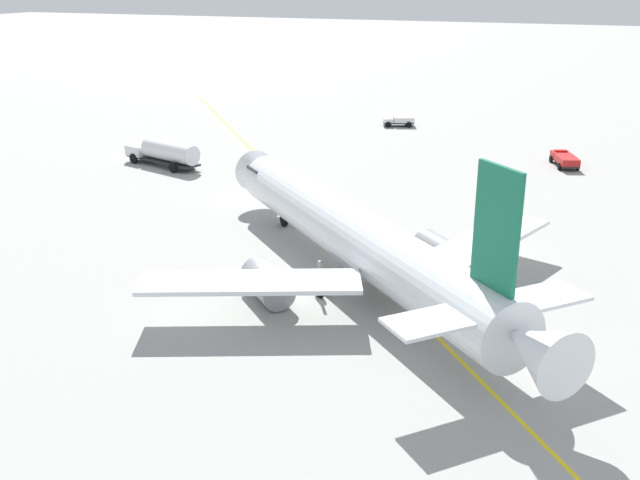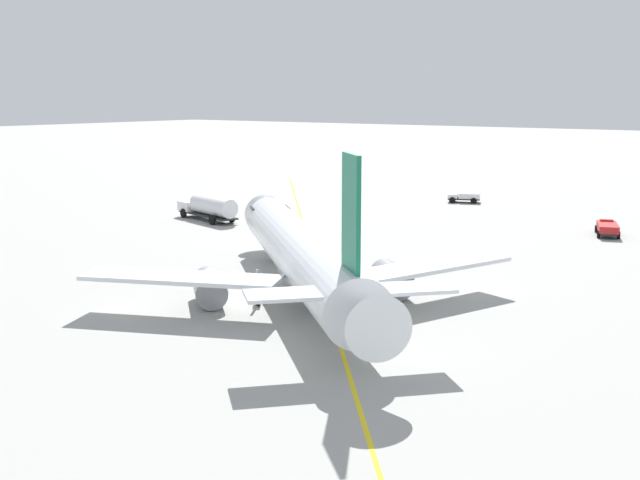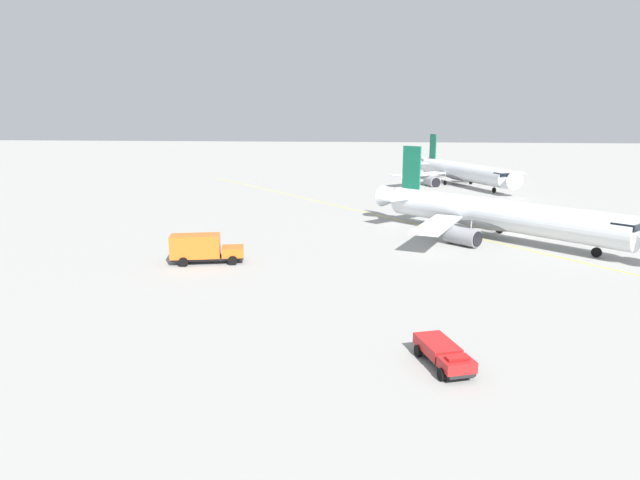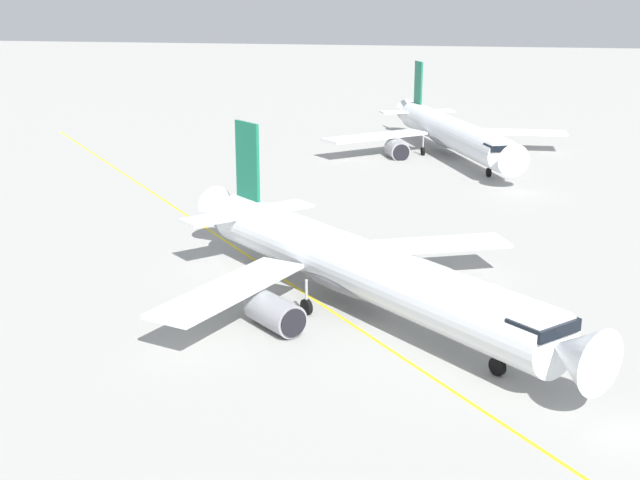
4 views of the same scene
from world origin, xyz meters
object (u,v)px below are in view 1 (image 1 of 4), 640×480
(fuel_tanker_truck, at_px, (165,152))
(pushback_tug_truck, at_px, (399,120))
(airliner_main, at_px, (358,241))
(ops_pickup_truck, at_px, (565,159))

(fuel_tanker_truck, xyz_separation_m, pushback_tug_truck, (-16.85, -31.64, -0.78))
(airliner_main, xyz_separation_m, pushback_tug_truck, (13.21, -53.70, -2.17))
(airliner_main, height_order, fuel_tanker_truck, airliner_main)
(pushback_tug_truck, bearing_deg, airliner_main, 81.55)
(airliner_main, relative_size, fuel_tanker_truck, 3.11)
(airliner_main, height_order, ops_pickup_truck, airliner_main)
(airliner_main, bearing_deg, ops_pickup_truck, -62.10)
(ops_pickup_truck, distance_m, pushback_tug_truck, 27.63)
(fuel_tanker_truck, distance_m, pushback_tug_truck, 35.86)
(airliner_main, relative_size, pushback_tug_truck, 6.57)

